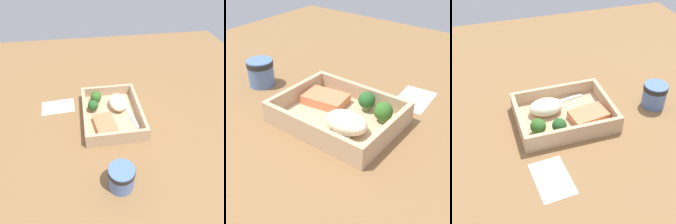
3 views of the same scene
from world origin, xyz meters
TOP-DOWN VIEW (x-y plane):
  - ground_plane at (0.00, 0.00)cm, footprint 160.00×160.00cm
  - takeout_tray at (0.00, 0.00)cm, footprint 28.02×21.42cm
  - tray_rim at (0.00, 0.00)cm, footprint 28.02×21.42cm
  - salmon_fillet at (-6.43, 3.35)cm, footprint 11.58×8.58cm
  - mashed_potatoes at (4.62, -3.09)cm, footprint 10.14×7.14cm
  - broccoli_floret_1 at (9.06, 5.13)cm, footprint 4.40×4.40cm
  - broccoli_floret_2 at (3.48, 6.78)cm, footprint 4.10×4.10cm
  - fork at (0.37, -6.73)cm, footprint 15.84×4.45cm
  - paper_cup at (-28.89, 1.80)cm, footprint 7.44×7.44cm
  - receipt_slip at (9.61, 20.72)cm, footprint 9.49×13.46cm

SIDE VIEW (x-z plane):
  - ground_plane at x=0.00cm, z-range -2.00..0.00cm
  - receipt_slip at x=9.61cm, z-range 0.00..0.24cm
  - takeout_tray at x=0.00cm, z-range 0.00..1.20cm
  - fork at x=0.37cm, z-range 1.20..1.64cm
  - salmon_fillet at x=-6.43cm, z-range 1.20..3.57cm
  - tray_rim at x=0.00cm, z-range 1.20..5.33cm
  - mashed_potatoes at x=4.62cm, z-range 1.20..5.63cm
  - broccoli_floret_1 at x=9.06cm, z-range 1.31..6.09cm
  - broccoli_floret_2 at x=3.48cm, z-range 1.47..6.32cm
  - paper_cup at x=-28.89cm, z-range 0.43..8.01cm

